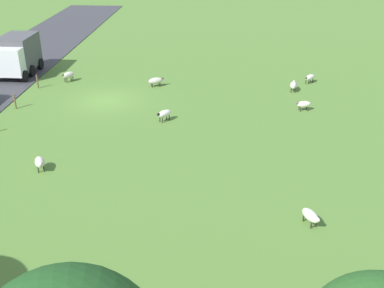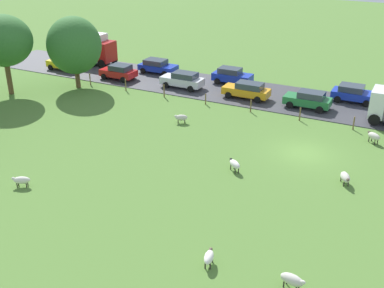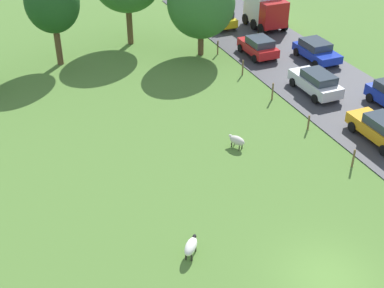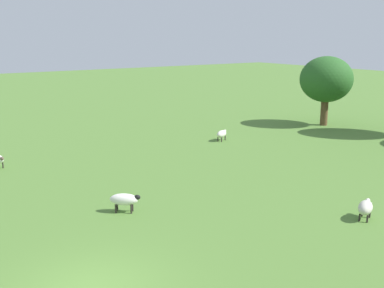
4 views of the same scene
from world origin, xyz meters
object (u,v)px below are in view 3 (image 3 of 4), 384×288
object	(u,v)px
tree_2	(52,2)
truck_0	(265,7)
sheep_0	(191,246)
car_1	(220,18)
car_5	(316,82)
car_3	(382,129)
car_6	(316,50)
tree_5	(201,2)
car_0	(258,46)
sheep_4	(237,140)

from	to	relation	value
tree_2	truck_0	bearing A→B (deg)	3.55
sheep_0	car_1	size ratio (longest dim) A/B	0.31
car_5	car_1	bearing A→B (deg)	90.85
car_3	car_5	bearing A→B (deg)	89.29
sheep_0	car_6	distance (m)	24.39
tree_5	car_1	size ratio (longest dim) A/B	1.88
truck_0	car_1	size ratio (longest dim) A/B	1.09
car_5	sheep_0	bearing A→B (deg)	-141.21
car_6	car_0	bearing A→B (deg)	147.39
tree_5	car_0	world-z (taller)	tree_5
sheep_4	car_6	distance (m)	15.09
sheep_4	car_6	size ratio (longest dim) A/B	0.28
sheep_4	car_6	xyz separation A→B (m)	(11.86, 9.33, 0.36)
tree_5	car_1	xyz separation A→B (m)	(4.37, 5.45, -3.47)
car_1	truck_0	bearing A→B (deg)	-25.29
car_3	car_6	size ratio (longest dim) A/B	1.06
tree_2	truck_0	size ratio (longest dim) A/B	1.74
car_1	car_3	size ratio (longest dim) A/B	0.86
sheep_4	tree_5	bearing A→B (deg)	74.94
car_0	sheep_0	bearing A→B (deg)	-126.10
car_3	car_5	distance (m)	7.00
car_3	sheep_4	bearing A→B (deg)	161.65
truck_0	car_6	distance (m)	8.47
tree_5	car_5	size ratio (longest dim) A/B	1.66
tree_2	car_5	size ratio (longest dim) A/B	1.68
sheep_4	tree_2	xyz separation A→B (m)	(-7.31, 16.55, 4.47)
car_5	car_6	bearing A→B (deg)	55.48
sheep_0	car_1	world-z (taller)	car_1
sheep_0	sheep_4	distance (m)	9.43
car_3	car_6	bearing A→B (deg)	73.50
tree_5	car_6	world-z (taller)	tree_5
tree_5	truck_0	size ratio (longest dim) A/B	1.72
sheep_0	tree_2	distance (m)	24.28
truck_0	car_5	distance (m)	13.95
tree_2	car_1	distance (m)	16.25
sheep_0	sheep_4	bearing A→B (deg)	50.59
sheep_0	car_3	size ratio (longest dim) A/B	0.26
sheep_0	tree_2	xyz separation A→B (m)	(-1.33, 23.83, 4.42)
tree_2	car_3	world-z (taller)	tree_2
car_0	car_1	size ratio (longest dim) A/B	1.00
tree_5	car_3	world-z (taller)	tree_5
car_1	car_3	bearing A→B (deg)	-89.64
sheep_0	car_6	xyz separation A→B (m)	(17.85, 16.61, 0.31)
sheep_0	car_6	world-z (taller)	car_6
sheep_0	tree_5	bearing A→B (deg)	65.39
car_0	car_5	size ratio (longest dim) A/B	0.88
tree_2	car_3	xyz separation A→B (m)	(15.60, -19.29, -4.07)
tree_5	car_0	bearing A→B (deg)	-27.73
sheep_0	truck_0	distance (m)	30.75
sheep_4	truck_0	distance (m)	21.37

